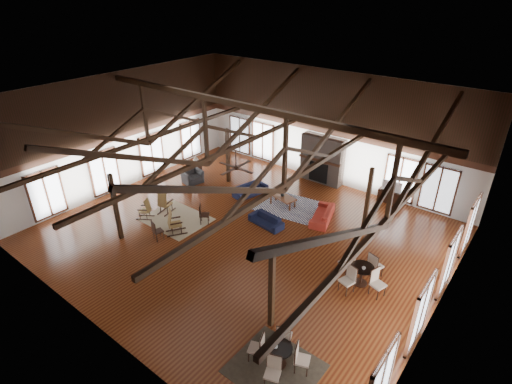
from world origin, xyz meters
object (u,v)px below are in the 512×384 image
Objects in this scene: sofa_navy_left at (250,190)px; sofa_orange at (322,214)px; tv_console at (391,196)px; coffee_table at (283,197)px; sofa_navy_front at (266,220)px; cafe_table_far at (362,272)px; armchair at (192,176)px; cafe_table_near at (279,353)px.

sofa_navy_left is 0.92× the size of sofa_orange.
coffee_table is at bearing -138.36° from tv_console.
sofa_orange reaches higher than sofa_navy_front.
sofa_navy_left reaches higher than sofa_navy_front.
armchair is at bearing 169.26° from cafe_table_far.
sofa_navy_front is 5.93m from armchair.
cafe_table_near reaches higher than tv_console.
cafe_table_near is (2.96, -7.74, 0.18)m from sofa_orange.
sofa_navy_left is 1.01× the size of cafe_table_near.
armchair reaches higher than sofa_navy_front.
sofa_orange is 1.93× the size of armchair.
cafe_table_near is at bearing -43.38° from sofa_navy_front.
cafe_table_near is at bearing -42.57° from coffee_table.
cafe_table_near reaches higher than armchair.
tv_console is (6.07, 3.69, 0.05)m from sofa_navy_left.
coffee_table is 5.50m from armchair.
sofa_orange is at bearing 137.72° from cafe_table_far.
coffee_table is 0.72× the size of cafe_table_far.
cafe_table_near is (5.16, -7.71, 0.02)m from coffee_table.
coffee_table is (-2.20, -0.03, 0.16)m from sofa_orange.
sofa_navy_left is at bearing -164.57° from coffee_table.
cafe_table_near is 4.74m from cafe_table_far.
sofa_orange is at bearing 54.84° from sofa_navy_front.
sofa_orange is (4.19, 0.09, 0.02)m from sofa_navy_left.
cafe_table_far reaches higher than cafe_table_near.
sofa_navy_left is 1.46× the size of tv_console.
tv_console is at bearing 95.45° from cafe_table_near.
sofa_navy_left is at bearing 158.72° from cafe_table_far.
sofa_orange is at bearing 110.94° from cafe_table_near.
coffee_table is (1.99, 0.06, 0.18)m from sofa_navy_left.
sofa_navy_front is 0.91× the size of sofa_navy_left.
sofa_navy_front is 5.22m from cafe_table_far.
sofa_navy_front is at bearing 129.41° from cafe_table_near.
tv_console is at bearing 55.26° from coffee_table.
tv_console reaches higher than coffee_table.
tv_console reaches higher than sofa_navy_left.
cafe_table_far is 1.58× the size of tv_console.
cafe_table_far is (5.10, -1.05, 0.27)m from sofa_navy_front.
sofa_orange reaches higher than coffee_table.
tv_console reaches higher than sofa_navy_front.
cafe_table_far is at bearing -87.43° from armchair.
sofa_orange is 1.58× the size of tv_console.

